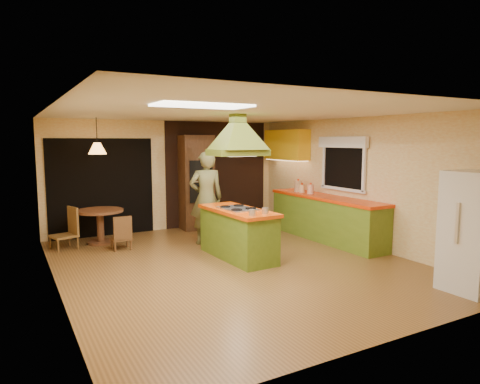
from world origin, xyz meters
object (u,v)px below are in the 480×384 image
kitchen_island (238,233)px  dining_table (100,220)px  man (206,198)px  refrigerator (473,232)px  wall_oven (196,182)px  canister_large (298,186)px

kitchen_island → dining_table: size_ratio=1.93×
man → refrigerator: bearing=129.0°
man → wall_oven: bearing=-92.6°
wall_oven → dining_table: size_ratio=2.38×
refrigerator → wall_oven: bearing=104.8°
man → refrigerator: 4.69m
dining_table → man: bearing=-29.0°
refrigerator → dining_table: size_ratio=1.81×
refrigerator → kitchen_island: bearing=122.2°
wall_oven → refrigerator: bearing=-71.0°
kitchen_island → wall_oven: (0.36, 2.66, 0.65)m
canister_large → kitchen_island: bearing=-151.2°
man → kitchen_island: bearing=105.5°
refrigerator → wall_oven: (-1.64, 5.66, 0.26)m
wall_oven → dining_table: wall_oven is taller
dining_table → refrigerator: bearing=-53.4°
refrigerator → wall_oven: size_ratio=0.76×
kitchen_island → canister_large: (2.19, 1.20, 0.60)m
refrigerator → canister_large: 4.21m
kitchen_island → man: (-0.05, 1.22, 0.48)m
canister_large → dining_table: bearing=165.7°
refrigerator → wall_oven: 5.90m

